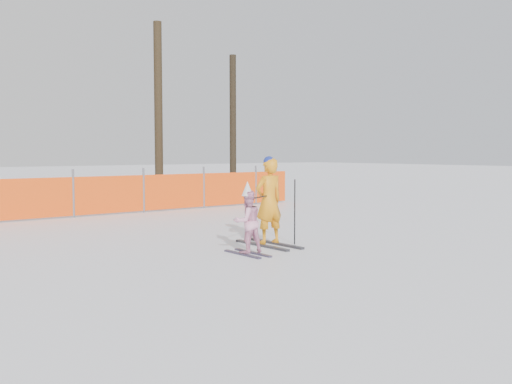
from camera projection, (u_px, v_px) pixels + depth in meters
ground at (275, 253)px, 9.53m from camera, size 120.00×120.00×0.00m
adult at (269, 201)px, 10.27m from camera, size 0.58×1.43×1.62m
child at (247, 221)px, 9.38m from camera, size 0.54×0.93×1.21m
ski_poles at (282, 207)px, 10.18m from camera, size 1.21×0.38×1.19m
safety_fence at (57, 197)px, 14.39m from camera, size 15.28×0.06×1.25m
tree_trunks at (192, 118)px, 20.98m from camera, size 3.95×0.92×6.17m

